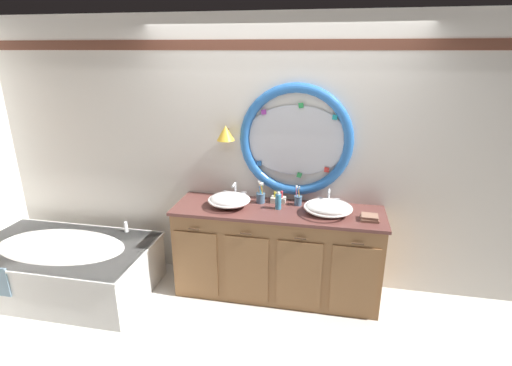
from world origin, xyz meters
name	(u,v)px	position (x,y,z in m)	size (l,w,h in m)	color
ground_plane	(267,308)	(0.00, 0.00, 0.00)	(14.00, 14.00, 0.00)	silver
back_wall_assembly	(280,155)	(0.01, 0.58, 1.32)	(6.40, 0.26, 2.60)	silver
vanity_counter	(277,252)	(0.04, 0.27, 0.45)	(1.95, 0.59, 0.89)	olive
bathtub	(64,263)	(-2.01, -0.10, 0.30)	(1.71, 0.98, 0.60)	white
sink_basin_left	(229,200)	(-0.41, 0.25, 0.95)	(0.40, 0.40, 0.13)	white
sink_basin_right	(328,208)	(0.50, 0.25, 0.95)	(0.43, 0.43, 0.12)	white
faucet_set_left	(235,192)	(-0.41, 0.47, 0.95)	(0.23, 0.12, 0.17)	silver
faucet_set_right	(329,199)	(0.50, 0.47, 0.95)	(0.21, 0.14, 0.16)	silver
toothbrush_holder_left	(261,197)	(-0.14, 0.40, 0.95)	(0.09, 0.09, 0.22)	slate
toothbrush_holder_right	(298,200)	(0.22, 0.41, 0.94)	(0.08, 0.08, 0.20)	slate
soap_dispenser	(278,201)	(0.05, 0.28, 0.96)	(0.06, 0.06, 0.17)	#388EBC
folded_hand_towel	(369,218)	(0.85, 0.19, 0.91)	(0.15, 0.13, 0.05)	#936B56
toiletry_basket	(278,199)	(0.02, 0.44, 0.92)	(0.14, 0.09, 0.12)	beige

